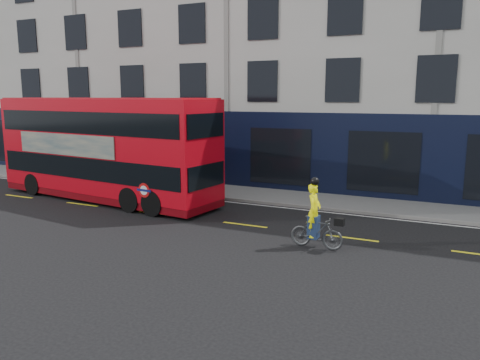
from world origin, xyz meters
The scene contains 8 objects.
ground centered at (0.00, 0.00, 0.00)m, with size 120.00×120.00×0.00m, color black.
pavement centered at (0.00, 6.50, 0.06)m, with size 60.00×3.00×0.12m, color gray.
kerb centered at (0.00, 5.00, 0.07)m, with size 60.00×0.12×0.13m, color gray.
building_terrace centered at (0.00, 12.94, 7.49)m, with size 50.00×10.07×15.00m.
road_edge_line centered at (0.00, 4.70, 0.00)m, with size 58.00×0.10×0.01m, color silver.
lane_dashes centered at (0.00, 1.50, 0.00)m, with size 58.00×0.12×0.01m, color yellow, non-canonical shape.
bus centered at (-3.68, 2.80, 2.41)m, with size 11.89×4.06×4.71m.
cyclist centered at (7.15, -0.01, 0.77)m, with size 1.74×0.63×2.28m.
Camera 1 is at (11.02, -14.00, 4.77)m, focal length 35.00 mm.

